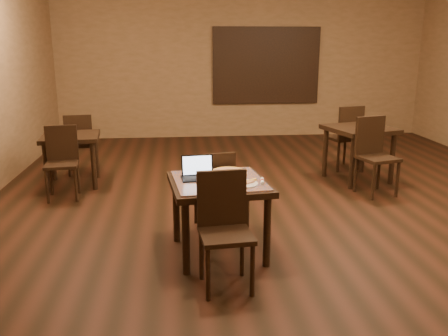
{
  "coord_description": "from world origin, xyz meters",
  "views": [
    {
      "loc": [
        -1.43,
        -5.43,
        2.06
      ],
      "look_at": [
        -1.0,
        -0.94,
        0.85
      ],
      "focal_mm": 38.0,
      "sensor_mm": 36.0,
      "label": 1
    }
  ],
  "objects": [
    {
      "name": "other_table_b_chair_near",
      "position": [
        -3.01,
        0.94,
        0.55
      ],
      "size": [
        0.46,
        0.46,
        0.97
      ],
      "rotation": [
        0.0,
        0.0,
        0.1
      ],
      "color": "black",
      "rests_on": "ground"
    },
    {
      "name": "ground",
      "position": [
        0.0,
        0.0,
        0.0
      ],
      "size": [
        10.0,
        10.0,
        0.0
      ],
      "primitive_type": "plane",
      "color": "black",
      "rests_on": "ground"
    },
    {
      "name": "chair_main_near",
      "position": [
        -1.07,
        -1.67,
        0.56
      ],
      "size": [
        0.47,
        0.47,
        1.0
      ],
      "rotation": [
        0.0,
        0.0,
        0.1
      ],
      "color": "black",
      "rests_on": "ground"
    },
    {
      "name": "tiled_table",
      "position": [
        -1.06,
        -1.06,
        0.66
      ],
      "size": [
        1.02,
        1.02,
        0.76
      ],
      "rotation": [
        0.0,
        0.0,
        0.11
      ],
      "color": "black",
      "rests_on": "ground"
    },
    {
      "name": "chair_main_far",
      "position": [
        -1.04,
        -0.43,
        0.51
      ],
      "size": [
        0.47,
        0.47,
        0.91
      ],
      "rotation": [
        0.0,
        0.0,
        3.35
      ],
      "color": "black",
      "rests_on": "ground"
    },
    {
      "name": "other_table_a",
      "position": [
        1.27,
        1.33,
        0.68
      ],
      "size": [
        1.08,
        1.08,
        0.82
      ],
      "rotation": [
        0.0,
        0.0,
        0.27
      ],
      "color": "black",
      "rests_on": "ground"
    },
    {
      "name": "other_table_b",
      "position": [
        -3.0,
        1.51,
        0.62
      ],
      "size": [
        0.88,
        0.88,
        0.75
      ],
      "rotation": [
        0.0,
        0.0,
        0.1
      ],
      "color": "black",
      "rests_on": "ground"
    },
    {
      "name": "mural",
      "position": [
        0.5,
        4.96,
        1.55
      ],
      "size": [
        2.34,
        0.05,
        1.64
      ],
      "color": "#285392",
      "rests_on": "wall_back"
    },
    {
      "name": "pizza_slice",
      "position": [
        -0.84,
        -1.24,
        0.79
      ],
      "size": [
        0.3,
        0.3,
        0.02
      ],
      "primitive_type": null,
      "rotation": [
        0.0,
        0.0,
        0.63
      ],
      "color": "beige",
      "rests_on": "plate"
    },
    {
      "name": "wall_back",
      "position": [
        0.0,
        5.0,
        1.5
      ],
      "size": [
        8.0,
        0.02,
        3.0
      ],
      "primitive_type": "cube",
      "color": "#96724C",
      "rests_on": "ground"
    },
    {
      "name": "plate",
      "position": [
        -0.84,
        -1.24,
        0.77
      ],
      "size": [
        0.27,
        0.27,
        0.01
      ],
      "primitive_type": "cylinder",
      "color": "white",
      "rests_on": "tiled_table"
    },
    {
      "name": "laptop",
      "position": [
        -1.26,
        -0.96,
        0.82
      ],
      "size": [
        0.33,
        0.27,
        0.21
      ],
      "rotation": [
        0.0,
        0.0,
        0.11
      ],
      "color": "black",
      "rests_on": "tiled_table"
    },
    {
      "name": "pizza_pan",
      "position": [
        -0.94,
        -0.82,
        0.77
      ],
      "size": [
        0.39,
        0.39,
        0.01
      ],
      "primitive_type": "cylinder",
      "color": "silver",
      "rests_on": "tiled_table"
    },
    {
      "name": "other_table_a_chair_near",
      "position": [
        1.24,
        0.7,
        0.6
      ],
      "size": [
        0.57,
        0.57,
        1.06
      ],
      "rotation": [
        0.0,
        0.0,
        0.27
      ],
      "color": "black",
      "rests_on": "ground"
    },
    {
      "name": "other_table_b_chair_far",
      "position": [
        -2.99,
        2.07,
        0.55
      ],
      "size": [
        0.46,
        0.46,
        0.97
      ],
      "rotation": [
        0.0,
        0.0,
        3.24
      ],
      "color": "black",
      "rests_on": "ground"
    },
    {
      "name": "napkin_roll",
      "position": [
        -0.66,
        -1.2,
        0.78
      ],
      "size": [
        0.06,
        0.16,
        0.04
      ],
      "rotation": [
        0.0,
        0.0,
        -0.16
      ],
      "color": "white",
      "rests_on": "tiled_table"
    },
    {
      "name": "other_table_a_chair_far",
      "position": [
        1.29,
        1.95,
        0.6
      ],
      "size": [
        0.57,
        0.57,
        1.06
      ],
      "rotation": [
        0.0,
        0.0,
        3.41
      ],
      "color": "black",
      "rests_on": "ground"
    },
    {
      "name": "pizza_whole",
      "position": [
        -0.94,
        -0.82,
        0.78
      ],
      "size": [
        0.33,
        0.33,
        0.02
      ],
      "color": "beige",
      "rests_on": "pizza_pan"
    },
    {
      "name": "spatula",
      "position": [
        -0.92,
        -0.84,
        0.79
      ],
      "size": [
        0.17,
        0.26,
        0.01
      ],
      "primitive_type": "cube",
      "rotation": [
        0.0,
        0.0,
        0.31
      ],
      "color": "silver",
      "rests_on": "pizza_whole"
    }
  ]
}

